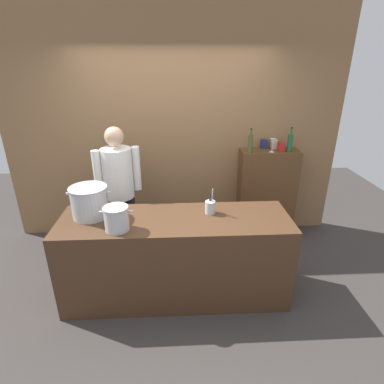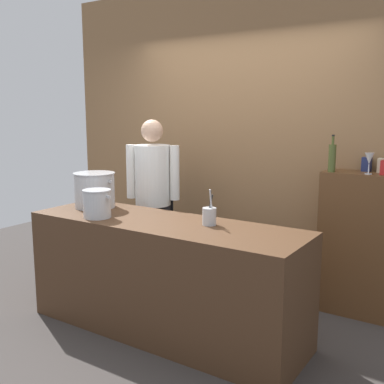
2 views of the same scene
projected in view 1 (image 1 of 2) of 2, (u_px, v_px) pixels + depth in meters
name	position (u px, v px, depth m)	size (l,w,h in m)	color
ground_plane	(177.00, 292.00, 3.37)	(8.00, 8.00, 0.00)	#383330
brick_back_panel	(174.00, 128.00, 4.06)	(4.40, 0.10, 3.00)	olive
prep_counter	(176.00, 257.00, 3.19)	(2.26, 0.70, 0.90)	#472D1C
bar_cabinet	(266.00, 194.00, 4.28)	(0.76, 0.32, 1.23)	brown
chef	(119.00, 186.00, 3.60)	(0.50, 0.40, 1.66)	black
stockpot_large	(90.00, 202.00, 3.00)	(0.42, 0.36, 0.31)	#B7BABF
stockpot_small	(116.00, 218.00, 2.77)	(0.29, 0.23, 0.23)	#B7BABF
utensil_crock	(210.00, 207.00, 3.09)	(0.10, 0.10, 0.27)	#B7BABF
wine_bottle_olive	(250.00, 144.00, 3.87)	(0.06, 0.06, 0.31)	#475123
wine_bottle_green	(290.00, 143.00, 3.94)	(0.07, 0.07, 0.31)	#1E592D
wine_glass_wide	(273.00, 143.00, 3.91)	(0.07, 0.07, 0.17)	silver
spice_tin_cream	(274.00, 144.00, 4.09)	(0.08, 0.08, 0.12)	beige
spice_tin_navy	(264.00, 144.00, 4.10)	(0.07, 0.07, 0.12)	navy
spice_tin_red	(281.00, 147.00, 3.98)	(0.08, 0.08, 0.12)	red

